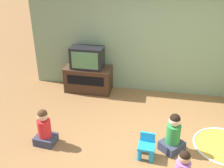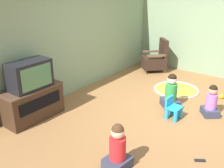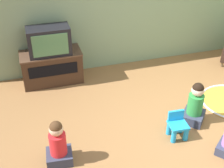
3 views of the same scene
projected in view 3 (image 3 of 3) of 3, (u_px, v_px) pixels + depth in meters
name	position (u px, v px, depth m)	size (l,w,h in m)	color
ground_plane	(177.00, 133.00, 4.66)	(30.00, 30.00, 0.00)	olive
wall_back	(124.00, 2.00, 5.82)	(5.82, 0.12, 2.56)	gray
tv_cabinet	(52.00, 66.00, 5.72)	(1.09, 0.52, 0.60)	#382316
television	(49.00, 41.00, 5.41)	(0.74, 0.39, 0.49)	black
yellow_kid_chair	(177.00, 127.00, 4.51)	(0.27, 0.26, 0.40)	#1E99DB
child_watching_center	(58.00, 145.00, 4.04)	(0.37, 0.33, 0.67)	#33384C
child_watching_right	(195.00, 105.00, 4.74)	(0.47, 0.47, 0.70)	#33384C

